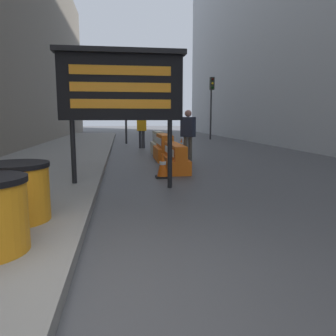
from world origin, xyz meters
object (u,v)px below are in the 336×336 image
object	(u,v)px
jersey_barrier_orange_near	(164,149)
traffic_light_far_side	(212,95)
traffic_cone_near	(181,144)
jersey_barrier_orange_far	(175,159)
traffic_light_near_curb	(125,92)
barrel_drum_middle	(16,192)
jersey_barrier_cream	(158,144)
pedestrian_worker	(188,131)
pedestrian_passerby	(142,127)
traffic_cone_mid	(163,165)
message_board	(121,87)

from	to	relation	value
jersey_barrier_orange_near	traffic_light_far_side	xyz separation A→B (m)	(4.72, 10.84, 2.66)
traffic_cone_near	traffic_light_far_side	distance (m)	8.63
jersey_barrier_orange_far	traffic_light_near_curb	xyz separation A→B (m)	(-1.23, 10.05, 2.64)
barrel_drum_middle	jersey_barrier_orange_near	size ratio (longest dim) A/B	0.49
jersey_barrier_orange_near	jersey_barrier_cream	xyz separation A→B (m)	(0.00, 2.05, 0.01)
barrel_drum_middle	pedestrian_worker	bearing A→B (deg)	61.30
traffic_light_far_side	pedestrian_worker	distance (m)	12.13
pedestrian_passerby	jersey_barrier_orange_near	bearing A→B (deg)	101.24
jersey_barrier_orange_far	traffic_cone_near	size ratio (longest dim) A/B	3.63
jersey_barrier_orange_far	traffic_cone_mid	bearing A→B (deg)	-113.97
jersey_barrier_cream	traffic_cone_near	xyz separation A→B (m)	(1.25, 1.40, -0.14)
message_board	pedestrian_passerby	xyz separation A→B (m)	(1.00, 9.53, -1.08)
barrel_drum_middle	jersey_barrier_orange_near	distance (m)	7.72
jersey_barrier_orange_far	traffic_light_far_side	distance (m)	14.26
message_board	pedestrian_passerby	distance (m)	9.65
traffic_light_near_curb	traffic_cone_mid	bearing A→B (deg)	-86.26
jersey_barrier_orange_far	pedestrian_passerby	distance (m)	7.25
jersey_barrier_cream	traffic_light_near_curb	world-z (taller)	traffic_light_near_curb
jersey_barrier_cream	pedestrian_worker	xyz separation A→B (m)	(0.77, -2.50, 0.63)
pedestrian_passerby	traffic_cone_near	bearing A→B (deg)	146.56
barrel_drum_middle	pedestrian_passerby	distance (m)	12.26
traffic_cone_mid	traffic_light_near_curb	distance (m)	11.50
message_board	traffic_light_far_side	distance (m)	16.74
barrel_drum_middle	jersey_barrier_cream	bearing A→B (deg)	72.48
message_board	jersey_barrier_cream	bearing A→B (deg)	77.42
jersey_barrier_orange_far	pedestrian_worker	world-z (taller)	pedestrian_worker
barrel_drum_middle	jersey_barrier_cream	world-z (taller)	jersey_barrier_cream
traffic_cone_mid	pedestrian_worker	xyz separation A→B (m)	(1.26, 3.01, 0.73)
barrel_drum_middle	traffic_cone_near	size ratio (longest dim) A/B	1.54
jersey_barrier_cream	traffic_light_near_curb	bearing A→B (deg)	102.25
jersey_barrier_cream	pedestrian_passerby	world-z (taller)	pedestrian_passerby
message_board	traffic_cone_near	distance (m)	8.78
jersey_barrier_orange_far	jersey_barrier_cream	size ratio (longest dim) A/B	1.23
barrel_drum_middle	traffic_light_near_curb	world-z (taller)	traffic_light_near_curb
traffic_light_near_curb	pedestrian_passerby	world-z (taller)	traffic_light_near_curb
jersey_barrier_orange_near	traffic_light_far_side	world-z (taller)	traffic_light_far_side
barrel_drum_middle	traffic_light_far_side	xyz separation A→B (m)	(7.62, 17.99, 2.53)
pedestrian_passerby	barrel_drum_middle	bearing A→B (deg)	84.02
message_board	traffic_cone_near	size ratio (longest dim) A/B	5.06
jersey_barrier_cream	traffic_cone_mid	world-z (taller)	jersey_barrier_cream
jersey_barrier_orange_far	pedestrian_passerby	size ratio (longest dim) A/B	1.15
traffic_cone_near	traffic_light_far_side	bearing A→B (deg)	64.87
pedestrian_worker	traffic_cone_mid	bearing A→B (deg)	103.92
message_board	traffic_light_near_curb	xyz separation A→B (m)	(0.27, 12.38, 0.84)
jersey_barrier_cream	pedestrian_passerby	distance (m)	2.92
traffic_cone_near	traffic_light_far_side	size ratio (longest dim) A/B	0.13
traffic_cone_near	traffic_cone_mid	world-z (taller)	traffic_cone_mid
traffic_cone_mid	traffic_light_near_curb	size ratio (longest dim) A/B	0.16
jersey_barrier_orange_far	pedestrian_passerby	xyz separation A→B (m)	(-0.50, 7.20, 0.72)
traffic_cone_near	traffic_light_far_side	xyz separation A→B (m)	(3.47, 7.39, 2.79)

